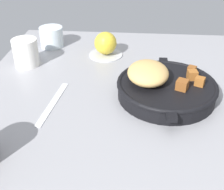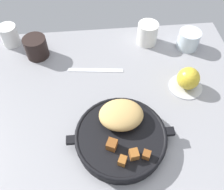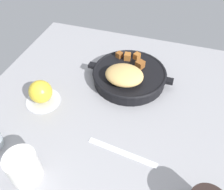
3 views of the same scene
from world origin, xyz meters
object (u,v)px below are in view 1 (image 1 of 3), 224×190
cast_iron_skillet (164,86)px  butter_knife (53,103)px  water_glass_short (52,37)px  red_apple (105,43)px  ceramic_mug_white (26,52)px

cast_iron_skillet → butter_knife: cast_iron_skillet is taller
water_glass_short → butter_knife: bearing=-165.7°
red_apple → butter_knife: size_ratio=0.37×
cast_iron_skillet → water_glass_short: size_ratio=3.70×
butter_knife → ceramic_mug_white: (20.55, 13.15, 4.00)cm
cast_iron_skillet → ceramic_mug_white: size_ratio=3.57×
cast_iron_skillet → red_apple: cast_iron_skillet is taller
water_glass_short → red_apple: bearing=-106.9°
cast_iron_skillet → ceramic_mug_white: bearing=70.0°
water_glass_short → ceramic_mug_white: (-14.89, 4.11, 0.74)cm
butter_knife → water_glass_short: bearing=20.9°
red_apple → ceramic_mug_white: 25.20cm
red_apple → butter_knife: red_apple is taller
cast_iron_skillet → ceramic_mug_white: (14.88, 40.89, 1.09)cm
water_glass_short → cast_iron_skillet: bearing=-129.0°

